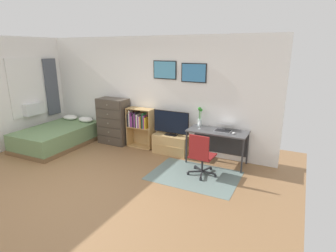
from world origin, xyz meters
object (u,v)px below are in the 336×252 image
desk (218,136)px  laptop (224,128)px  computer_mouse (234,133)px  bed (58,136)px  wine_glass (199,123)px  dresser (114,121)px  bamboo_vase (200,117)px  office_chair (201,154)px  television (171,123)px  tv_stand (171,144)px  bookshelf (139,124)px

desk → laptop: 0.22m
desk → computer_mouse: bearing=-21.4°
bed → wine_glass: (3.58, 0.67, 0.63)m
dresser → bamboo_vase: size_ratio=2.75×
office_chair → laptop: bearing=79.5°
bed → bamboo_vase: 3.68m
bamboo_vase → bed: bearing=-165.5°
laptop → wine_glass: size_ratio=2.07×
television → bamboo_vase: size_ratio=2.05×
bamboo_vase → dresser: bearing=-177.4°
bed → desk: (3.98, 0.80, 0.35)m
bed → wine_glass: 3.70m
bed → computer_mouse: bearing=6.9°
bed → television: television is taller
dresser → tv_stand: (1.67, 0.02, -0.36)m
office_chair → bamboo_vase: (-0.38, 0.92, 0.50)m
dresser → laptop: bearing=0.2°
bed → computer_mouse: 4.41m
computer_mouse → wine_glass: wine_glass is taller
dresser → bamboo_vase: (2.33, 0.11, 0.36)m
laptop → bed: bearing=-168.1°
computer_mouse → bed: bearing=-171.3°
bamboo_vase → wine_glass: bearing=-71.0°
bed → office_chair: bearing=-2.1°
desk → bamboo_vase: size_ratio=2.90×
dresser → television: 1.68m
tv_stand → computer_mouse: 1.59m
bamboo_vase → desk: bearing=-12.2°
tv_stand → laptop: laptop is taller
computer_mouse → wine_glass: 0.76m
laptop → dresser: bearing=-179.1°
bed → dresser: 1.46m
dresser → television: dresser is taller
bookshelf → television: (0.92, -0.06, 0.15)m
bed → office_chair: (3.88, -0.02, 0.21)m
desk → television: bearing=-179.4°
tv_stand → bamboo_vase: bearing=8.0°
television → computer_mouse: television is taller
tv_stand → computer_mouse: size_ratio=8.17×
television → bamboo_vase: 0.70m
dresser → desk: dresser is taller
computer_mouse → tv_stand: bearing=174.2°
television → bamboo_vase: (0.66, 0.11, 0.20)m
bed → computer_mouse: (4.33, 0.66, 0.51)m
television → office_chair: television is taller
bed → tv_stand: bed is taller
bed → television: size_ratio=2.34×
dresser → office_chair: dresser is taller
television → office_chair: (1.04, -0.81, -0.29)m
bed → wine_glass: bearing=8.9°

